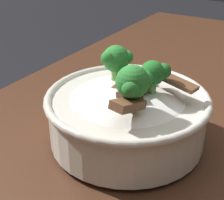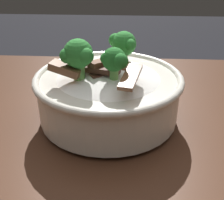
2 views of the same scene
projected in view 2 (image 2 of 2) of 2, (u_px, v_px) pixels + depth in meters
name	position (u px, v px, depth m)	size (l,w,h in m)	color
dining_table	(157.00, 194.00, 0.47)	(1.55, 0.84, 0.78)	#472819
rice_bowl	(108.00, 90.00, 0.47)	(0.26, 0.26, 0.16)	silver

